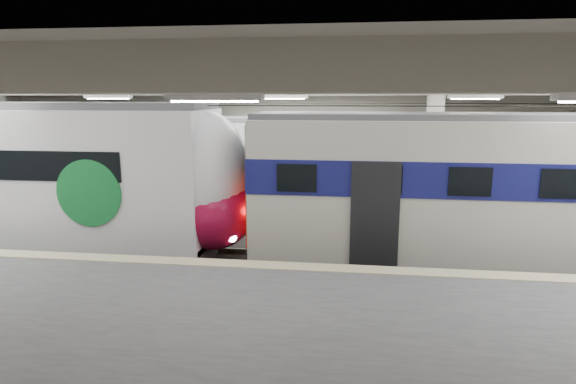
# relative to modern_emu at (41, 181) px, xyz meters

# --- Properties ---
(station_hall) EXTENTS (36.00, 24.00, 5.75)m
(station_hall) POSITION_rel_modern_emu_xyz_m (7.39, -1.74, 0.90)
(station_hall) COLOR black
(station_hall) RESTS_ON ground
(modern_emu) EXTENTS (15.01, 3.10, 4.78)m
(modern_emu) POSITION_rel_modern_emu_xyz_m (0.00, 0.00, 0.00)
(modern_emu) COLOR white
(modern_emu) RESTS_ON ground
(older_rer) EXTENTS (13.70, 3.02, 4.51)m
(older_rer) POSITION_rel_modern_emu_xyz_m (13.63, 0.00, 0.02)
(older_rer) COLOR beige
(older_rer) RESTS_ON ground
(far_train) EXTENTS (12.90, 3.10, 4.14)m
(far_train) POSITION_rel_modern_emu_xyz_m (2.24, 5.50, -0.21)
(far_train) COLOR white
(far_train) RESTS_ON ground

